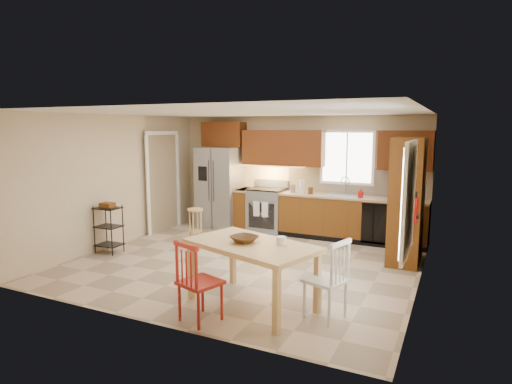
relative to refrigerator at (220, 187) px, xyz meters
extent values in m
plane|color=tan|center=(1.70, -2.12, -0.91)|extent=(5.50, 5.50, 0.00)
cube|color=silver|center=(1.70, -2.12, 1.59)|extent=(5.50, 5.00, 0.02)
cube|color=#CCB793|center=(1.70, 0.38, 0.34)|extent=(5.50, 0.02, 2.50)
cube|color=#CCB793|center=(1.70, -4.62, 0.34)|extent=(5.50, 0.02, 2.50)
cube|color=#CCB793|center=(-1.05, -2.12, 0.34)|extent=(0.02, 5.00, 2.50)
cube|color=#CCB793|center=(4.45, -2.12, 0.34)|extent=(0.02, 5.00, 2.50)
cube|color=gray|center=(0.00, 0.00, 0.00)|extent=(0.92, 0.75, 1.82)
cube|color=gray|center=(1.15, 0.06, -0.45)|extent=(0.76, 0.63, 0.92)
cube|color=brown|center=(0.60, 0.08, -0.46)|extent=(0.30, 0.60, 0.90)
cube|color=brown|center=(2.99, 0.08, -0.46)|extent=(2.92, 0.60, 0.90)
cube|color=black|center=(3.55, -0.22, -0.46)|extent=(0.60, 0.02, 0.78)
cube|color=beige|center=(2.99, 0.36, 0.27)|extent=(2.92, 0.03, 0.55)
cube|color=#5C270F|center=(0.00, 0.20, 1.19)|extent=(1.00, 0.35, 0.55)
cube|color=#5C270F|center=(1.45, 0.20, 0.92)|extent=(1.80, 0.35, 0.75)
cube|color=#5C270F|center=(3.95, 0.20, 0.92)|extent=(1.00, 0.35, 0.75)
cube|color=white|center=(2.80, 0.35, 0.74)|extent=(1.12, 0.04, 1.12)
cube|color=gray|center=(2.80, 0.08, -0.05)|extent=(0.62, 0.46, 0.16)
cube|color=#FFBF66|center=(1.15, 0.17, 0.52)|extent=(1.60, 0.30, 0.01)
imported|color=#B7100C|center=(3.18, -0.02, 0.09)|extent=(0.09, 0.09, 0.19)
cylinder|color=silver|center=(1.95, 0.03, 0.13)|extent=(0.12, 0.12, 0.28)
cylinder|color=gray|center=(1.75, 0.03, 0.08)|extent=(0.11, 0.11, 0.18)
cylinder|color=#4F2E15|center=(2.15, 0.00, 0.06)|extent=(0.10, 0.10, 0.14)
cube|color=brown|center=(4.13, -0.93, 0.14)|extent=(0.50, 0.95, 2.10)
cylinder|color=#B7100C|center=(4.33, -1.98, 0.19)|extent=(0.12, 0.12, 0.36)
cube|color=white|center=(4.38, -3.27, 0.54)|extent=(0.04, 1.02, 1.32)
cube|color=#8C7A59|center=(-0.97, -0.82, 0.14)|extent=(0.04, 0.95, 2.10)
imported|color=#4F2E15|center=(2.47, -3.65, -0.10)|extent=(0.42, 0.42, 0.08)
cylinder|color=silver|center=(2.93, -3.55, -0.07)|extent=(0.16, 0.16, 0.15)
camera|label=1|loc=(4.86, -8.33, 1.35)|focal=30.00mm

